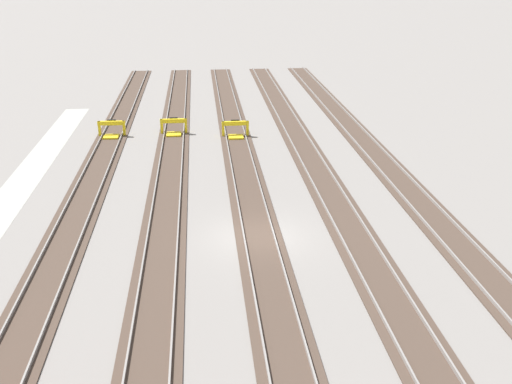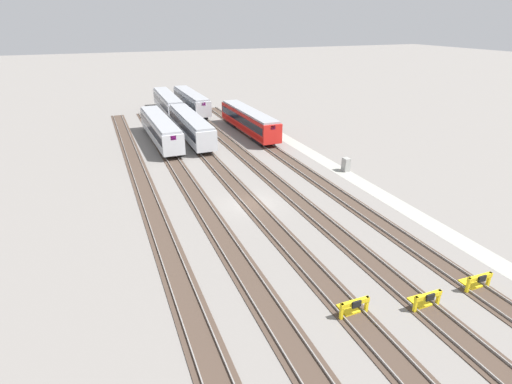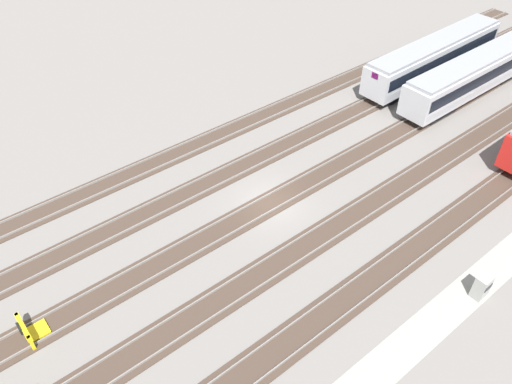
# 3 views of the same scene
# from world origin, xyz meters

# --- Properties ---
(ground_plane) EXTENTS (400.00, 400.00, 0.00)m
(ground_plane) POSITION_xyz_m (0.00, 0.00, 0.00)
(ground_plane) COLOR gray
(service_walkway) EXTENTS (54.00, 2.00, 0.01)m
(service_walkway) POSITION_xyz_m (0.00, -13.22, 0.00)
(service_walkway) COLOR #9E9E93
(service_walkway) RESTS_ON ground
(rail_track_nearest) EXTENTS (90.00, 2.23, 0.21)m
(rail_track_nearest) POSITION_xyz_m (0.00, -9.12, 0.04)
(rail_track_nearest) COLOR #47382D
(rail_track_nearest) RESTS_ON ground
(rail_track_near_inner) EXTENTS (90.00, 2.23, 0.21)m
(rail_track_near_inner) POSITION_xyz_m (0.00, -4.56, 0.04)
(rail_track_near_inner) COLOR #47382D
(rail_track_near_inner) RESTS_ON ground
(rail_track_middle) EXTENTS (90.00, 2.24, 0.21)m
(rail_track_middle) POSITION_xyz_m (0.00, 0.00, 0.04)
(rail_track_middle) COLOR #47382D
(rail_track_middle) RESTS_ON ground
(rail_track_far_inner) EXTENTS (90.00, 2.23, 0.21)m
(rail_track_far_inner) POSITION_xyz_m (0.00, 4.56, 0.04)
(rail_track_far_inner) COLOR #47382D
(rail_track_far_inner) RESTS_ON ground
(rail_track_farthest) EXTENTS (90.00, 2.23, 0.21)m
(rail_track_farthest) POSITION_xyz_m (0.00, 9.12, 0.04)
(rail_track_farthest) COLOR #47382D
(rail_track_farthest) RESTS_ON ground
(subway_car_front_row_leftmost) EXTENTS (18.04, 3.07, 3.70)m
(subway_car_front_row_leftmost) POSITION_xyz_m (24.33, -9.10, 2.04)
(subway_car_front_row_leftmost) COLOR red
(subway_car_front_row_leftmost) RESTS_ON ground
(subway_car_front_row_left_inner) EXTENTS (18.04, 3.13, 3.70)m
(subway_car_front_row_left_inner) POSITION_xyz_m (43.02, -0.05, 2.04)
(subway_car_front_row_left_inner) COLOR silver
(subway_car_front_row_left_inner) RESTS_ON ground
(subway_car_front_row_centre) EXTENTS (18.03, 3.06, 3.70)m
(subway_car_front_row_centre) POSITION_xyz_m (43.39, -4.56, 2.04)
(subway_car_front_row_centre) COLOR silver
(subway_car_front_row_centre) RESTS_ON ground
(subway_car_front_row_right_inner) EXTENTS (18.01, 2.91, 3.70)m
(subway_car_front_row_right_inner) POSITION_xyz_m (24.33, 0.06, 2.04)
(subway_car_front_row_right_inner) COLOR silver
(subway_car_front_row_right_inner) RESTS_ON ground
(subway_car_front_row_rightmost) EXTENTS (18.06, 3.21, 3.70)m
(subway_car_front_row_rightmost) POSITION_xyz_m (24.33, 4.50, 2.04)
(subway_car_front_row_rightmost) COLOR silver
(subway_car_front_row_rightmost) RESTS_ON ground
(bumper_stop_nearest_track) EXTENTS (1.36, 2.01, 1.22)m
(bumper_stop_nearest_track) POSITION_xyz_m (-17.87, -9.13, 0.51)
(bumper_stop_nearest_track) COLOR yellow
(bumper_stop_nearest_track) RESTS_ON ground
(bumper_stop_near_inner_track) EXTENTS (1.35, 2.00, 1.22)m
(bumper_stop_near_inner_track) POSITION_xyz_m (-18.07, -4.56, 0.51)
(bumper_stop_near_inner_track) COLOR yellow
(bumper_stop_near_inner_track) RESTS_ON ground
(bumper_stop_middle_track) EXTENTS (1.34, 2.00, 1.22)m
(bumper_stop_middle_track) POSITION_xyz_m (-16.93, 0.00, 0.51)
(bumper_stop_middle_track) COLOR yellow
(bumper_stop_middle_track) RESTS_ON ground
(electrical_cabinet) EXTENTS (0.90, 0.73, 1.60)m
(electrical_cabinet) POSITION_xyz_m (4.32, -13.71, 0.80)
(electrical_cabinet) COLOR #9E9E99
(electrical_cabinet) RESTS_ON ground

